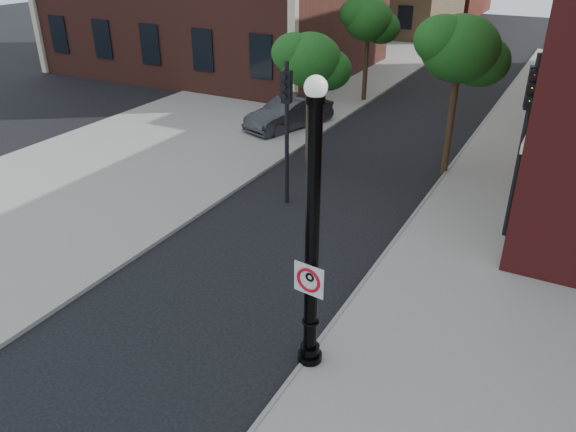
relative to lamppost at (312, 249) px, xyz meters
The scene contains 13 objects.
ground 3.55m from the lamppost, 166.35° to the right, with size 120.00×120.00×0.00m, color black.
sidewalk_right 10.60m from the lamppost, 67.79° to the left, with size 8.00×60.00×0.12m, color gray.
sidewalk_left 20.90m from the lamppost, 122.48° to the left, with size 10.00×50.00×0.12m, color gray.
curb_edge 9.87m from the lamppost, 90.48° to the left, with size 0.10×60.00×0.14m, color gray.
lamppost is the anchor object (origin of this frame).
no_parking_sign 0.61m from the lamppost, 82.75° to the right, with size 0.66×0.13×0.66m.
parked_car 15.90m from the lamppost, 119.82° to the left, with size 1.53×4.39×1.45m, color #2B2B30.
traffic_signal_left 7.91m from the lamppost, 121.98° to the left, with size 0.33×0.40×4.67m.
traffic_signal_right 8.08m from the lamppost, 70.60° to the left, with size 0.39×0.46×5.38m.
utility_pole 8.26m from the lamppost, 71.10° to the left, with size 0.09×0.09×4.53m, color #999999.
street_tree_a 11.70m from the lamppost, 116.43° to the left, with size 2.74×2.47×4.93m.
street_tree_b 20.77m from the lamppost, 108.24° to the left, with size 2.89×2.61×5.21m.
street_tree_c 11.89m from the lamppost, 90.71° to the left, with size 3.17×2.86×5.70m.
Camera 1 is at (6.06, -7.73, 8.13)m, focal length 35.00 mm.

